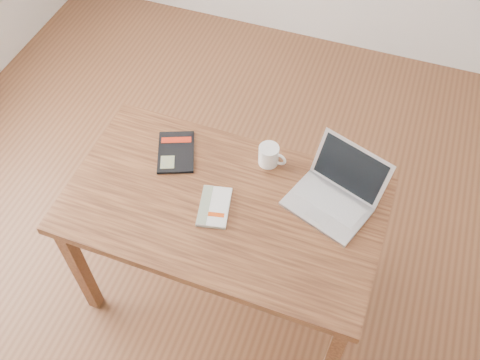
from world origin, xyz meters
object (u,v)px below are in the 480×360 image
(desk, at_px, (224,215))
(white_guidebook, at_px, (214,207))
(black_guidebook, at_px, (176,152))
(coffee_mug, at_px, (269,155))
(laptop, at_px, (335,193))

(desk, distance_m, white_guidebook, 0.11)
(desk, height_order, black_guidebook, black_guidebook)
(coffee_mug, bearing_deg, white_guidebook, -105.88)
(black_guidebook, height_order, coffee_mug, coffee_mug)
(desk, bearing_deg, coffee_mug, 68.30)
(desk, relative_size, white_guidebook, 6.02)
(white_guidebook, bearing_deg, black_guidebook, 128.76)
(laptop, height_order, coffee_mug, laptop)
(black_guidebook, relative_size, laptop, 0.68)
(desk, xyz_separation_m, laptop, (0.41, 0.17, 0.13))
(white_guidebook, xyz_separation_m, black_guidebook, (-0.26, 0.21, -0.00))
(laptop, relative_size, coffee_mug, 3.20)
(black_guidebook, bearing_deg, laptop, -22.84)
(desk, xyz_separation_m, white_guidebook, (-0.03, -0.03, 0.10))
(black_guidebook, height_order, laptop, laptop)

